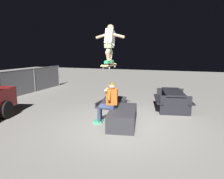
{
  "coord_description": "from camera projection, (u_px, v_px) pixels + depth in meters",
  "views": [
    {
      "loc": [
        -5.77,
        -1.71,
        2.26
      ],
      "look_at": [
        0.1,
        0.38,
        1.11
      ],
      "focal_mm": 32.67,
      "sensor_mm": 36.0,
      "label": 1
    }
  ],
  "objects": [
    {
      "name": "picnic_table_back",
      "position": [
        173.0,
        97.0,
        8.02
      ],
      "size": [
        1.94,
        1.66,
        0.75
      ],
      "color": "black",
      "rests_on": "ground"
    },
    {
      "name": "person_sitting_on_ledge",
      "position": [
        109.0,
        100.0,
        6.42
      ],
      "size": [
        0.6,
        0.78,
        1.34
      ],
      "color": "#2D3856",
      "rests_on": "ground"
    },
    {
      "name": "kicker_ramp",
      "position": [
        111.0,
        104.0,
        8.67
      ],
      "size": [
        1.3,
        1.03,
        0.41
      ],
      "color": "#28282D",
      "rests_on": "ground"
    },
    {
      "name": "ground_plane",
      "position": [
        123.0,
        126.0,
        6.32
      ],
      "size": [
        40.0,
        40.0,
        0.0
      ],
      "primitive_type": "plane",
      "color": "gray"
    },
    {
      "name": "skateboard",
      "position": [
        109.0,
        66.0,
        6.04
      ],
      "size": [
        1.03,
        0.26,
        0.13
      ],
      "color": "#AD8451"
    },
    {
      "name": "skater_airborne",
      "position": [
        110.0,
        42.0,
        5.97
      ],
      "size": [
        0.62,
        0.89,
        1.12
      ],
      "color": "#2D9E66"
    },
    {
      "name": "ledge_box_main",
      "position": [
        123.0,
        117.0,
        6.37
      ],
      "size": [
        1.79,
        1.1,
        0.51
      ],
      "primitive_type": "cube",
      "rotation": [
        0.0,
        0.0,
        0.19
      ],
      "color": "#28282D",
      "rests_on": "ground"
    }
  ]
}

